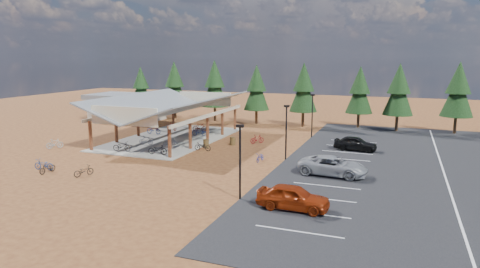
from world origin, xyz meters
TOP-DOWN VIEW (x-y plane):
  - ground at (0.00, 0.00)m, footprint 140.00×140.00m
  - asphalt_lot at (18.50, 3.00)m, footprint 27.00×44.00m
  - concrete_pad at (-10.00, 7.00)m, footprint 10.60×18.60m
  - bike_pavilion at (-10.00, 7.00)m, footprint 11.65×19.40m
  - outbuilding at (-24.00, 18.00)m, footprint 11.00×7.00m
  - lamp_post_0 at (5.00, -10.00)m, footprint 0.50×0.25m
  - lamp_post_1 at (5.00, 2.00)m, footprint 0.50×0.25m
  - lamp_post_2 at (5.00, 14.00)m, footprint 0.50×0.25m
  - trash_bin_0 at (-4.22, 4.09)m, footprint 0.60×0.60m
  - trash_bin_1 at (-2.11, 6.40)m, footprint 0.60×0.60m
  - pine_0 at (-24.66, 22.91)m, footprint 3.39×3.39m
  - pine_1 at (-17.85, 21.76)m, footprint 3.76×3.76m
  - pine_2 at (-11.08, 21.65)m, footprint 3.87×3.87m
  - pine_3 at (-4.43, 21.25)m, footprint 3.60×3.60m
  - pine_4 at (2.31, 21.14)m, footprint 3.74×3.74m
  - pine_5 at (9.48, 23.00)m, footprint 3.56×3.56m
  - pine_6 at (14.38, 22.00)m, footprint 3.74×3.74m
  - pine_7 at (21.20, 22.64)m, footprint 3.84×3.84m
  - bike_0 at (-11.29, -0.80)m, footprint 1.95×0.98m
  - bike_1 at (-10.76, 2.79)m, footprint 1.67×0.68m
  - bike_2 at (-13.53, 8.71)m, footprint 1.93×0.71m
  - bike_3 at (-12.68, 11.68)m, footprint 1.77×1.01m
  - bike_4 at (-7.12, -0.80)m, footprint 2.01×1.02m
  - bike_5 at (-7.86, 2.96)m, footprint 1.74×0.49m
  - bike_6 at (-7.74, 9.63)m, footprint 1.90×0.95m
  - bike_7 at (-8.96, 12.21)m, footprint 1.93×0.88m
  - bike_8 at (-12.31, -9.51)m, footprint 0.60×1.65m
  - bike_9 at (-18.96, -1.84)m, footprint 1.42×1.65m
  - bike_10 at (-13.31, -8.92)m, footprint 1.91×0.88m
  - bike_12 at (-8.85, -9.20)m, footprint 1.18×1.75m
  - bike_14 at (3.00, 0.47)m, footprint 0.65×1.61m
  - bike_15 at (0.08, 8.21)m, footprint 1.48×1.54m
  - bike_16 at (-3.94, 2.66)m, footprint 1.79×0.72m
  - car_0 at (8.84, -10.64)m, footprint 4.65×1.96m
  - car_2 at (9.95, -1.85)m, footprint 5.71×2.96m
  - car_4 at (10.68, 8.29)m, footprint 4.39×2.02m

SIDE VIEW (x-z plane):
  - ground at x=0.00m, z-range 0.00..0.00m
  - asphalt_lot at x=18.50m, z-range 0.00..0.04m
  - concrete_pad at x=-10.00m, z-range 0.00..0.10m
  - bike_14 at x=3.00m, z-range 0.00..0.83m
  - bike_8 at x=-12.31m, z-range 0.00..0.86m
  - bike_12 at x=-8.85m, z-range 0.00..0.87m
  - trash_bin_0 at x=-4.22m, z-range 0.00..0.90m
  - trash_bin_1 at x=-2.11m, z-range 0.00..0.90m
  - bike_16 at x=-3.94m, z-range 0.00..0.93m
  - bike_10 at x=-13.31m, z-range 0.00..0.97m
  - bike_15 at x=0.08m, z-range 0.00..1.00m
  - bike_9 at x=-18.96m, z-range 0.00..1.02m
  - bike_6 at x=-7.74m, z-range 0.10..1.05m
  - bike_1 at x=-10.76m, z-range 0.10..1.07m
  - bike_0 at x=-11.29m, z-range 0.10..1.08m
  - bike_4 at x=-7.12m, z-range 0.10..1.11m
  - bike_2 at x=-13.53m, z-range 0.10..1.11m
  - bike_3 at x=-12.68m, z-range 0.10..1.13m
  - bike_5 at x=-7.86m, z-range 0.10..1.15m
  - bike_7 at x=-8.96m, z-range 0.10..1.22m
  - car_4 at x=10.68m, z-range 0.04..1.50m
  - car_2 at x=9.95m, z-range 0.04..1.58m
  - car_0 at x=8.84m, z-range 0.04..1.61m
  - outbuilding at x=-24.00m, z-range 0.08..3.98m
  - lamp_post_0 at x=5.00m, z-range 0.41..5.55m
  - lamp_post_1 at x=5.00m, z-range 0.41..5.55m
  - lamp_post_2 at x=5.00m, z-range 0.41..5.55m
  - bike_pavilion at x=-10.00m, z-range 1.34..6.31m
  - pine_0 at x=-24.66m, z-range 0.87..8.77m
  - pine_5 at x=9.48m, z-range 0.92..9.20m
  - pine_3 at x=-4.43m, z-range 0.93..9.33m
  - pine_6 at x=14.38m, z-range 0.96..9.67m
  - pine_4 at x=2.31m, z-range 0.97..9.68m
  - pine_1 at x=-17.85m, z-range 0.97..9.74m
  - pine_7 at x=21.20m, z-range 0.99..9.95m
  - pine_2 at x=-11.08m, z-range 1.00..10.00m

